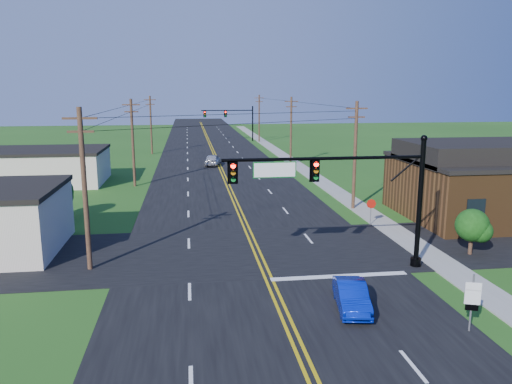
{
  "coord_description": "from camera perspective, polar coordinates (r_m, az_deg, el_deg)",
  "views": [
    {
      "loc": [
        -3.88,
        -17.52,
        9.86
      ],
      "look_at": [
        -0.12,
        10.0,
        4.17
      ],
      "focal_mm": 35.0,
      "sensor_mm": 36.0,
      "label": 1
    }
  ],
  "objects": [
    {
      "name": "brick_building",
      "position": [
        43.45,
        25.7,
        0.47
      ],
      "size": [
        14.2,
        11.2,
        4.7
      ],
      "color": "#543318",
      "rests_on": "ground"
    },
    {
      "name": "road_main",
      "position": [
        68.34,
        -4.46,
        3.26
      ],
      "size": [
        16.0,
        220.0,
        0.04
      ],
      "primitive_type": "cube",
      "color": "black",
      "rests_on": "ground"
    },
    {
      "name": "cream_bldg_far",
      "position": [
        58.09,
        -22.82,
        2.75
      ],
      "size": [
        12.2,
        9.2,
        3.7
      ],
      "color": "beige",
      "rests_on": "ground"
    },
    {
      "name": "distant_car",
      "position": [
        66.53,
        -4.98,
        3.66
      ],
      "size": [
        2.51,
        4.66,
        1.51
      ],
      "primitive_type": "imported",
      "rotation": [
        0.0,
        0.0,
        2.97
      ],
      "color": "#B6B6BB",
      "rests_on": "ground"
    },
    {
      "name": "utility_pole_left_b",
      "position": [
        53.07,
        -13.9,
        5.68
      ],
      "size": [
        1.8,
        0.28,
        9.0
      ],
      "color": "#3C251B",
      "rests_on": "ground"
    },
    {
      "name": "utility_pole_right_c",
      "position": [
        96.63,
        0.36,
        8.52
      ],
      "size": [
        1.8,
        0.28,
        9.0
      ],
      "color": "#3C251B",
      "rests_on": "ground"
    },
    {
      "name": "utility_pole_right_a",
      "position": [
        42.13,
        11.25,
        4.35
      ],
      "size": [
        1.8,
        0.28,
        9.0
      ],
      "color": "#3C251B",
      "rests_on": "ground"
    },
    {
      "name": "ground",
      "position": [
        20.47,
        4.31,
        -17.25
      ],
      "size": [
        260.0,
        260.0,
        0.0
      ],
      "primitive_type": "plane",
      "color": "#224E16",
      "rests_on": "ground"
    },
    {
      "name": "blue_car",
      "position": [
        23.62,
        10.86,
        -11.67
      ],
      "size": [
        1.9,
        3.93,
        1.24
      ],
      "primitive_type": "imported",
      "rotation": [
        0.0,
        0.0,
        -0.16
      ],
      "color": "#071EAB",
      "rests_on": "ground"
    },
    {
      "name": "stop_sign",
      "position": [
        37.71,
        13.02,
        -1.62
      ],
      "size": [
        0.71,
        0.11,
        2.01
      ],
      "rotation": [
        0.0,
        0.0,
        -0.09
      ],
      "color": "slate",
      "rests_on": "ground"
    },
    {
      "name": "shrub_corner",
      "position": [
        32.85,
        23.48,
        -3.52
      ],
      "size": [
        2.0,
        2.0,
        2.86
      ],
      "color": "#3C251B",
      "rests_on": "ground"
    },
    {
      "name": "utility_pole_left_c",
      "position": [
        79.88,
        -11.92,
        7.64
      ],
      "size": [
        1.8,
        0.28,
        9.0
      ],
      "color": "#3C251B",
      "rests_on": "ground"
    },
    {
      "name": "road_cross",
      "position": [
        31.35,
        -0.29,
        -6.71
      ],
      "size": [
        70.0,
        10.0,
        0.04
      ],
      "primitive_type": "cube",
      "color": "black",
      "rests_on": "ground"
    },
    {
      "name": "signal_mast_far",
      "position": [
        98.01,
        -2.94,
        8.45
      ],
      "size": [
        10.98,
        0.6,
        7.48
      ],
      "color": "black",
      "rests_on": "ground"
    },
    {
      "name": "tree_left",
      "position": [
        41.51,
        -21.75,
        0.05
      ],
      "size": [
        2.4,
        2.4,
        3.37
      ],
      "color": "#3C251B",
      "rests_on": "ground"
    },
    {
      "name": "route_sign",
      "position": [
        22.69,
        23.48,
        -11.13
      ],
      "size": [
        0.61,
        0.24,
        2.53
      ],
      "rotation": [
        0.0,
        0.0,
        -0.33
      ],
      "color": "slate",
      "rests_on": "ground"
    },
    {
      "name": "tree_right_back",
      "position": [
        48.39,
        16.58,
        2.46
      ],
      "size": [
        3.0,
        3.0,
        4.1
      ],
      "color": "#3C251B",
      "rests_on": "ground"
    },
    {
      "name": "utility_pole_left_a",
      "position": [
        28.55,
        -19.01,
        0.57
      ],
      "size": [
        1.8,
        0.28,
        9.0
      ],
      "color": "#3C251B",
      "rests_on": "ground"
    },
    {
      "name": "utility_pole_right_b",
      "position": [
        67.13,
        4.02,
        7.15
      ],
      "size": [
        1.8,
        0.28,
        9.0
      ],
      "color": "#3C251B",
      "rests_on": "ground"
    },
    {
      "name": "signal_mast_main",
      "position": [
        27.29,
        9.88,
        0.61
      ],
      "size": [
        11.3,
        0.6,
        7.48
      ],
      "color": "black",
      "rests_on": "ground"
    },
    {
      "name": "sidewalk",
      "position": [
        60.09,
        6.17,
        2.1
      ],
      "size": [
        2.0,
        160.0,
        0.08
      ],
      "primitive_type": "cube",
      "color": "gray",
      "rests_on": "ground"
    }
  ]
}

